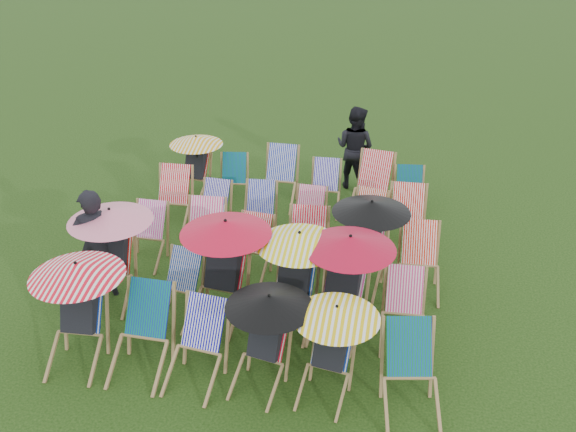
% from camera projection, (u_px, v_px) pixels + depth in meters
% --- Properties ---
extents(ground, '(100.00, 100.00, 0.00)m').
position_uv_depth(ground, '(274.00, 277.00, 9.65)').
color(ground, black).
rests_on(ground, ground).
extents(deckchair_0, '(1.13, 1.19, 1.34)m').
position_uv_depth(deckchair_0, '(76.00, 312.00, 7.71)').
color(deckchair_0, olive).
rests_on(deckchair_0, ground).
extents(deckchair_1, '(0.68, 0.94, 1.01)m').
position_uv_depth(deckchair_1, '(140.00, 335.00, 7.65)').
color(deckchair_1, olive).
rests_on(deckchair_1, ground).
extents(deckchair_2, '(0.72, 0.93, 0.94)m').
position_uv_depth(deckchair_2, '(196.00, 348.00, 7.50)').
color(deckchair_2, olive).
rests_on(deckchair_2, ground).
extents(deckchair_3, '(1.01, 1.08, 1.20)m').
position_uv_depth(deckchair_3, '(263.00, 340.00, 7.37)').
color(deckchair_3, olive).
rests_on(deckchair_3, ground).
extents(deckchair_4, '(0.99, 1.05, 1.17)m').
position_uv_depth(deckchair_4, '(329.00, 350.00, 7.23)').
color(deckchair_4, olive).
rests_on(deckchair_4, ground).
extents(deckchair_5, '(0.81, 1.00, 0.97)m').
position_uv_depth(deckchair_5, '(412.00, 376.00, 7.05)').
color(deckchair_5, olive).
rests_on(deckchair_5, ground).
extents(deckchair_6, '(1.16, 1.23, 1.37)m').
position_uv_depth(deckchair_6, '(109.00, 254.00, 8.85)').
color(deckchair_6, olive).
rests_on(deckchair_6, ground).
extents(deckchair_7, '(0.69, 0.87, 0.86)m').
position_uv_depth(deckchair_7, '(177.00, 289.00, 8.62)').
color(deckchair_7, olive).
rests_on(deckchair_7, ground).
extents(deckchair_8, '(1.20, 1.27, 1.43)m').
position_uv_depth(deckchair_8, '(221.00, 269.00, 8.47)').
color(deckchair_8, olive).
rests_on(deckchair_8, ground).
extents(deckchair_9, '(1.13, 1.19, 1.34)m').
position_uv_depth(deckchair_9, '(294.00, 278.00, 8.35)').
color(deckchair_9, olive).
rests_on(deckchair_9, ground).
extents(deckchair_10, '(1.17, 1.24, 1.39)m').
position_uv_depth(deckchair_10, '(342.00, 284.00, 8.19)').
color(deckchair_10, olive).
rests_on(deckchair_10, ground).
extents(deckchair_11, '(0.63, 0.85, 0.89)m').
position_uv_depth(deckchair_11, '(404.00, 311.00, 8.15)').
color(deckchair_11, olive).
rests_on(deckchair_11, ground).
extents(deckchair_12, '(0.57, 0.80, 0.87)m').
position_uv_depth(deckchair_12, '(146.00, 236.00, 9.87)').
color(deckchair_12, olive).
rests_on(deckchair_12, ground).
extents(deckchair_13, '(0.72, 0.95, 0.98)m').
position_uv_depth(deckchair_13, '(203.00, 238.00, 9.71)').
color(deckchair_13, olive).
rests_on(deckchair_13, ground).
extents(deckchair_14, '(0.65, 0.85, 0.87)m').
position_uv_depth(deckchair_14, '(250.00, 250.00, 9.50)').
color(deckchair_14, olive).
rests_on(deckchair_14, ground).
extents(deckchair_15, '(0.71, 0.95, 0.98)m').
position_uv_depth(deckchair_15, '(307.00, 248.00, 9.43)').
color(deckchair_15, olive).
rests_on(deckchair_15, ground).
extents(deckchair_16, '(1.11, 1.18, 1.32)m').
position_uv_depth(deckchair_16, '(365.00, 243.00, 9.17)').
color(deckchair_16, olive).
rests_on(deckchair_16, ground).
extents(deckchair_17, '(0.69, 0.91, 0.94)m').
position_uv_depth(deckchair_17, '(419.00, 262.00, 9.13)').
color(deckchair_17, olive).
rests_on(deckchair_17, ground).
extents(deckchair_18, '(0.68, 0.93, 0.98)m').
position_uv_depth(deckchair_18, '(170.00, 201.00, 10.80)').
color(deckchair_18, olive).
rests_on(deckchair_18, ground).
extents(deckchair_19, '(0.58, 0.79, 0.83)m').
position_uv_depth(deckchair_19, '(212.00, 210.00, 10.66)').
color(deckchair_19, olive).
rests_on(deckchair_19, ground).
extents(deckchair_20, '(0.63, 0.84, 0.86)m').
position_uv_depth(deckchair_20, '(259.00, 213.00, 10.53)').
color(deckchair_20, olive).
rests_on(deckchair_20, ground).
extents(deckchair_21, '(0.57, 0.79, 0.84)m').
position_uv_depth(deckchair_21, '(308.00, 218.00, 10.41)').
color(deckchair_21, olive).
rests_on(deckchair_21, ground).
extents(deckchair_22, '(0.71, 0.89, 0.87)m').
position_uv_depth(deckchair_22, '(366.00, 222.00, 10.25)').
color(deckchair_22, olive).
rests_on(deckchair_22, ground).
extents(deckchair_23, '(0.68, 0.92, 0.97)m').
position_uv_depth(deckchair_23, '(407.00, 221.00, 10.18)').
color(deckchair_23, olive).
rests_on(deckchair_23, ground).
extents(deckchair_24, '(0.97, 1.03, 1.15)m').
position_uv_depth(deckchair_24, '(194.00, 166.00, 11.80)').
color(deckchair_24, olive).
rests_on(deckchair_24, ground).
extents(deckchair_25, '(0.66, 0.84, 0.83)m').
position_uv_depth(deckchair_25, '(233.00, 181.00, 11.66)').
color(deckchair_25, olive).
rests_on(deckchair_25, ground).
extents(deckchair_26, '(0.66, 0.92, 0.99)m').
position_uv_depth(deckchair_26, '(279.00, 178.00, 11.59)').
color(deckchair_26, olive).
rests_on(deckchair_26, ground).
extents(deckchair_27, '(0.61, 0.82, 0.86)m').
position_uv_depth(deckchair_27, '(325.00, 188.00, 11.37)').
color(deckchair_27, olive).
rests_on(deckchair_27, ground).
extents(deckchair_28, '(0.81, 1.04, 1.03)m').
position_uv_depth(deckchair_28, '(371.00, 187.00, 11.21)').
color(deckchair_28, olive).
rests_on(deckchair_28, ground).
extents(deckchair_29, '(0.65, 0.84, 0.85)m').
position_uv_depth(deckchair_29, '(410.00, 196.00, 11.10)').
color(deckchair_29, olive).
rests_on(deckchair_29, ground).
extents(person_left, '(0.73, 0.70, 1.69)m').
position_uv_depth(person_left, '(95.00, 245.00, 8.82)').
color(person_left, black).
rests_on(person_left, ground).
extents(person_rear, '(0.96, 0.87, 1.61)m').
position_uv_depth(person_rear, '(355.00, 148.00, 12.05)').
color(person_rear, black).
rests_on(person_rear, ground).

